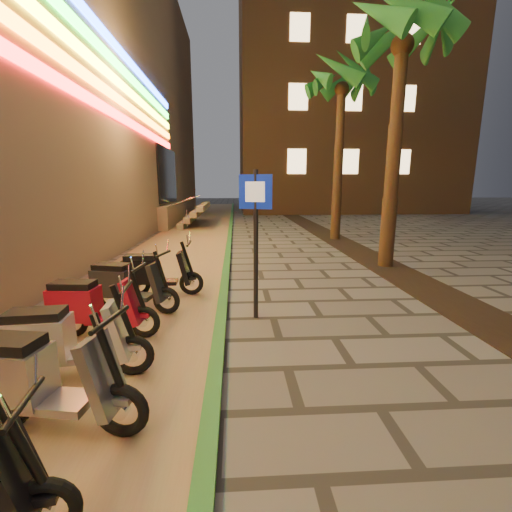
{
  "coord_description": "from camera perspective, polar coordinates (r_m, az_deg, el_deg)",
  "views": [
    {
      "loc": [
        -0.64,
        -2.22,
        2.26
      ],
      "look_at": [
        -0.33,
        2.87,
        1.2
      ],
      "focal_mm": 24.0,
      "sensor_mm": 36.0,
      "label": 1
    }
  ],
  "objects": [
    {
      "name": "ground",
      "position": [
        3.23,
        10.64,
        -32.84
      ],
      "size": [
        120.0,
        120.0,
        0.0
      ],
      "primitive_type": "plane",
      "color": "#474442",
      "rests_on": "ground"
    },
    {
      "name": "parking_strip",
      "position": [
        12.58,
        -12.38,
        1.13
      ],
      "size": [
        3.4,
        60.0,
        0.01
      ],
      "primitive_type": "cube",
      "color": "#8C7251",
      "rests_on": "ground"
    },
    {
      "name": "green_curb",
      "position": [
        12.42,
        -4.62,
        1.44
      ],
      "size": [
        0.18,
        60.0,
        0.1
      ],
      "primitive_type": "cube",
      "color": "#286A29",
      "rests_on": "ground"
    },
    {
      "name": "planting_strip",
      "position": [
        8.67,
        26.04,
        -4.53
      ],
      "size": [
        1.2,
        40.0,
        0.02
      ],
      "primitive_type": "cube",
      "color": "black",
      "rests_on": "ground"
    },
    {
      "name": "apartment_block",
      "position": [
        37.0,
        13.31,
        27.5
      ],
      "size": [
        18.0,
        16.06,
        25.0
      ],
      "color": "brown",
      "rests_on": "ground"
    },
    {
      "name": "palm_c",
      "position": [
        10.73,
        23.22,
        29.73
      ],
      "size": [
        2.97,
        3.02,
        6.91
      ],
      "color": "#472D19",
      "rests_on": "ground"
    },
    {
      "name": "palm_d",
      "position": [
        15.29,
        14.12,
        25.34
      ],
      "size": [
        2.97,
        3.02,
        7.16
      ],
      "color": "#472D19",
      "rests_on": "ground"
    },
    {
      "name": "pedestrian_sign",
      "position": [
        5.65,
        -0.06,
        5.26
      ],
      "size": [
        0.53,
        0.21,
        2.5
      ],
      "rotation": [
        0.0,
        0.0,
        -0.33
      ],
      "color": "black",
      "rests_on": "ground"
    },
    {
      "name": "scooter_5",
      "position": [
        3.88,
        -32.87,
        -16.92
      ],
      "size": [
        1.7,
        0.72,
        1.19
      ],
      "rotation": [
        0.0,
        0.0,
        -0.17
      ],
      "color": "black",
      "rests_on": "ground"
    },
    {
      "name": "scooter_6",
      "position": [
        4.64,
        -29.63,
        -12.17
      ],
      "size": [
        1.63,
        0.59,
        1.15
      ],
      "rotation": [
        0.0,
        0.0,
        0.09
      ],
      "color": "black",
      "rests_on": "ground"
    },
    {
      "name": "scooter_7",
      "position": [
        5.69,
        -25.73,
        -7.55
      ],
      "size": [
        1.61,
        0.58,
        1.14
      ],
      "rotation": [
        0.0,
        0.0,
        -0.08
      ],
      "color": "black",
      "rests_on": "ground"
    },
    {
      "name": "scooter_8",
      "position": [
        6.6,
        -20.93,
        -4.55
      ],
      "size": [
        1.62,
        0.77,
        1.14
      ],
      "rotation": [
        0.0,
        0.0,
        -0.23
      ],
      "color": "black",
      "rests_on": "ground"
    },
    {
      "name": "scooter_9",
      "position": [
        7.35,
        -16.75,
        -2.67
      ],
      "size": [
        1.61,
        0.57,
        1.14
      ],
      "rotation": [
        0.0,
        0.0,
        0.02
      ],
      "color": "black",
      "rests_on": "ground"
    }
  ]
}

